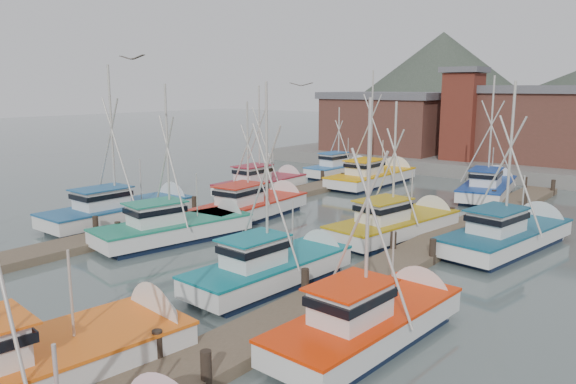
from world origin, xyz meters
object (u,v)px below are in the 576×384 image
Objects in this scene: boat_12 at (375,176)px; lookout_tower at (462,113)px; boat_4 at (182,228)px; boat_8 at (256,206)px; boat_1 at (35,365)px.

lookout_tower is at bearing 76.49° from boat_12.
boat_8 is (-0.57, 6.43, -0.00)m from boat_4.
boat_8 is 14.85m from boat_12.
lookout_tower is 26.52m from boat_8.
boat_12 is (-2.72, -11.09, -4.87)m from lookout_tower.
boat_4 reaches higher than boat_1.
boat_4 is at bearing -93.70° from lookout_tower.
boat_1 is 1.14× the size of boat_4.
lookout_tower is 45.39m from boat_1.
boat_4 is 0.90× the size of boat_12.
lookout_tower is at bearing 96.34° from boat_4.
boat_4 is at bearing -88.06° from boat_12.
lookout_tower reaches higher than boat_4.
lookout_tower reaches higher than boat_1.
boat_4 is 21.29m from boat_12.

